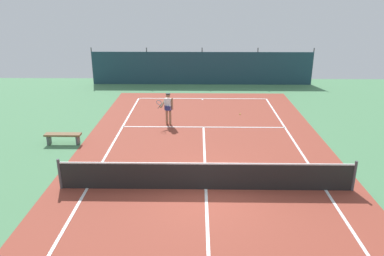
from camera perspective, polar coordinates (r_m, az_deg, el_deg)
The scene contains 8 objects.
ground_plane at distance 13.07m, azimuth 2.13°, elevation -9.32°, with size 36.00×36.00×0.00m, color #4C8456.
court_surface at distance 13.06m, azimuth 2.13°, elevation -9.31°, with size 11.02×26.60×0.01m.
tennis_net at distance 12.83m, azimuth 2.16°, elevation -7.33°, with size 10.12×0.10×1.10m.
back_fence at distance 28.50m, azimuth 1.51°, elevation 8.21°, with size 16.30×0.98×2.70m.
tennis_player at distance 19.09m, azimuth -3.68°, elevation 3.30°, with size 0.85×0.64×1.64m.
tennis_ball_near_player at distance 21.08m, azimuth 7.33°, elevation 2.13°, with size 0.07×0.07×0.07m, color #CCDB33.
parked_car at distance 30.35m, azimuth 7.19°, elevation 9.10°, with size 2.34×4.36×1.68m.
courtside_bench at distance 17.65m, azimuth -19.07°, elevation -1.18°, with size 1.60×0.40×0.49m.
Camera 1 is at (-0.30, -11.42, 6.33)m, focal length 34.98 mm.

